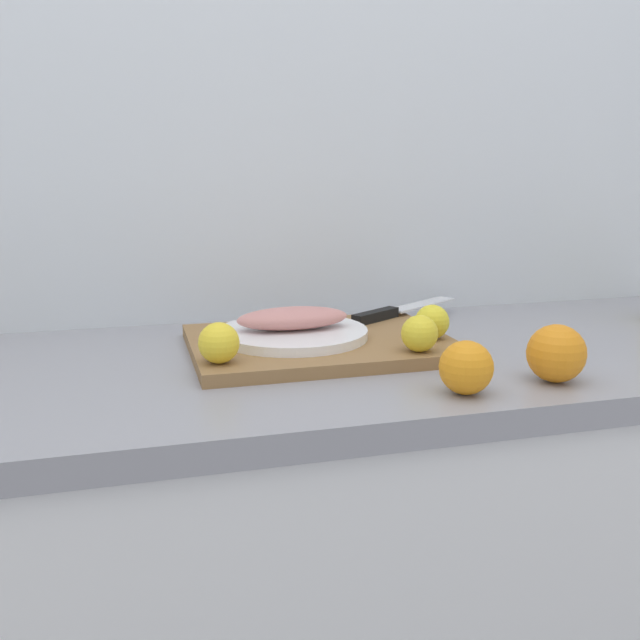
{
  "coord_description": "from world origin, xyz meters",
  "views": [
    {
      "loc": [
        -0.15,
        -1.02,
        1.2
      ],
      "look_at": [
        0.14,
        0.04,
        0.95
      ],
      "focal_mm": 39.09,
      "sensor_mm": 36.0,
      "label": 1
    }
  ],
  "objects_px": {
    "cutting_board": "(320,344)",
    "orange_0": "(466,368)",
    "fish_fillet": "(293,318)",
    "lemon_0": "(432,322)",
    "chef_knife": "(393,311)",
    "white_plate": "(293,333)"
  },
  "relations": [
    {
      "from": "cutting_board",
      "to": "orange_0",
      "type": "xyz_separation_m",
      "value": [
        0.13,
        -0.27,
        0.03
      ]
    },
    {
      "from": "lemon_0",
      "to": "orange_0",
      "type": "bearing_deg",
      "value": -102.74
    },
    {
      "from": "orange_0",
      "to": "fish_fillet",
      "type": "bearing_deg",
      "value": 120.98
    },
    {
      "from": "white_plate",
      "to": "fish_fillet",
      "type": "height_order",
      "value": "fish_fillet"
    },
    {
      "from": "white_plate",
      "to": "fish_fillet",
      "type": "distance_m",
      "value": 0.03
    },
    {
      "from": "fish_fillet",
      "to": "orange_0",
      "type": "relative_size",
      "value": 2.55
    },
    {
      "from": "fish_fillet",
      "to": "lemon_0",
      "type": "xyz_separation_m",
      "value": [
        0.22,
        -0.07,
        -0.0
      ]
    },
    {
      "from": "cutting_board",
      "to": "lemon_0",
      "type": "xyz_separation_m",
      "value": [
        0.17,
        -0.05,
        0.04
      ]
    },
    {
      "from": "white_plate",
      "to": "lemon_0",
      "type": "bearing_deg",
      "value": -16.74
    },
    {
      "from": "fish_fillet",
      "to": "lemon_0",
      "type": "distance_m",
      "value": 0.23
    },
    {
      "from": "lemon_0",
      "to": "orange_0",
      "type": "relative_size",
      "value": 0.78
    },
    {
      "from": "chef_knife",
      "to": "lemon_0",
      "type": "xyz_separation_m",
      "value": [
        -0.0,
        -0.18,
        0.02
      ]
    },
    {
      "from": "cutting_board",
      "to": "chef_knife",
      "type": "bearing_deg",
      "value": 35.08
    },
    {
      "from": "chef_knife",
      "to": "orange_0",
      "type": "distance_m",
      "value": 0.4
    },
    {
      "from": "orange_0",
      "to": "chef_knife",
      "type": "bearing_deg",
      "value": 82.52
    },
    {
      "from": "fish_fillet",
      "to": "lemon_0",
      "type": "bearing_deg",
      "value": -16.74
    },
    {
      "from": "cutting_board",
      "to": "chef_knife",
      "type": "relative_size",
      "value": 1.59
    },
    {
      "from": "cutting_board",
      "to": "orange_0",
      "type": "distance_m",
      "value": 0.3
    },
    {
      "from": "fish_fillet",
      "to": "orange_0",
      "type": "height_order",
      "value": "orange_0"
    },
    {
      "from": "cutting_board",
      "to": "white_plate",
      "type": "bearing_deg",
      "value": 163.85
    },
    {
      "from": "fish_fillet",
      "to": "chef_knife",
      "type": "height_order",
      "value": "fish_fillet"
    },
    {
      "from": "white_plate",
      "to": "lemon_0",
      "type": "relative_size",
      "value": 4.37
    }
  ]
}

